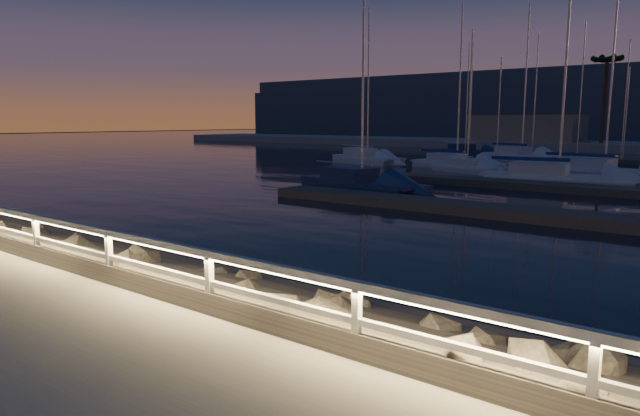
% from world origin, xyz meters
% --- Properties ---
extents(ground, '(400.00, 400.00, 0.00)m').
position_xyz_m(ground, '(0.00, 0.00, 0.00)').
color(ground, '#9E998F').
rests_on(ground, ground).
extents(harbor_water, '(400.00, 440.00, 0.60)m').
position_xyz_m(harbor_water, '(0.00, 31.22, -0.97)').
color(harbor_water, black).
rests_on(harbor_water, ground).
extents(guard_rail, '(44.11, 0.12, 1.06)m').
position_xyz_m(guard_rail, '(-0.07, -0.00, 0.77)').
color(guard_rail, silver).
rests_on(guard_rail, ground).
extents(riprap, '(27.84, 3.08, 1.32)m').
position_xyz_m(riprap, '(2.01, 1.06, -0.12)').
color(riprap, '#69625A').
rests_on(riprap, ground).
extents(floating_docks, '(22.00, 36.00, 0.40)m').
position_xyz_m(floating_docks, '(0.00, 32.50, -0.40)').
color(floating_docks, '#554D46').
rests_on(floating_docks, ground).
extents(palm_left, '(3.00, 3.00, 11.20)m').
position_xyz_m(palm_left, '(-8.00, 72.00, 10.14)').
color(palm_left, '#4E3D24').
rests_on(palm_left, ground).
extents(distant_hills, '(230.00, 37.50, 18.00)m').
position_xyz_m(distant_hills, '(-22.13, 133.69, 4.74)').
color(distant_hills, '#384556').
rests_on(distant_hills, ground).
extents(sailboat_b, '(8.39, 4.12, 13.79)m').
position_xyz_m(sailboat_b, '(-9.10, 19.50, -0.15)').
color(sailboat_b, navy).
rests_on(sailboat_b, ground).
extents(sailboat_e, '(6.20, 3.65, 10.28)m').
position_xyz_m(sailboat_e, '(-9.13, 33.62, -0.21)').
color(sailboat_e, silver).
rests_on(sailboat_e, ground).
extents(sailboat_f, '(8.96, 3.60, 14.86)m').
position_xyz_m(sailboat_f, '(-1.44, 28.72, -0.12)').
color(sailboat_f, silver).
rests_on(sailboat_f, ground).
extents(sailboat_g, '(9.25, 3.87, 15.24)m').
position_xyz_m(sailboat_g, '(-0.40, 35.78, -0.14)').
color(sailboat_g, silver).
rests_on(sailboat_g, ground).
extents(sailboat_i, '(8.25, 4.67, 13.64)m').
position_xyz_m(sailboat_i, '(-20.08, 36.88, -0.13)').
color(sailboat_i, silver).
rests_on(sailboat_i, ground).
extents(sailboat_j, '(7.76, 3.11, 12.87)m').
position_xyz_m(sailboat_j, '(-11.30, 36.46, -0.17)').
color(sailboat_j, silver).
rests_on(sailboat_j, ground).
extents(sailboat_m, '(7.35, 2.94, 12.26)m').
position_xyz_m(sailboat_m, '(-17.80, 53.87, -0.16)').
color(sailboat_m, navy).
rests_on(sailboat_m, ground).
extents(sailboat_n, '(8.71, 5.68, 14.53)m').
position_xyz_m(sailboat_n, '(-10.23, 48.67, -0.13)').
color(sailboat_n, silver).
rests_on(sailboat_n, ground).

